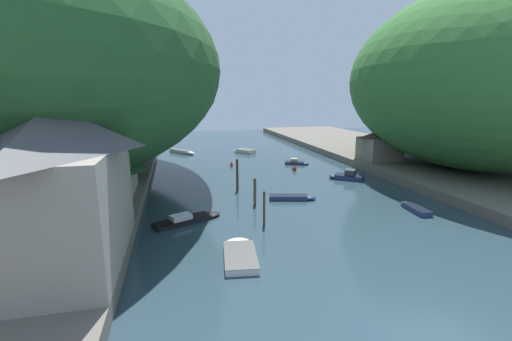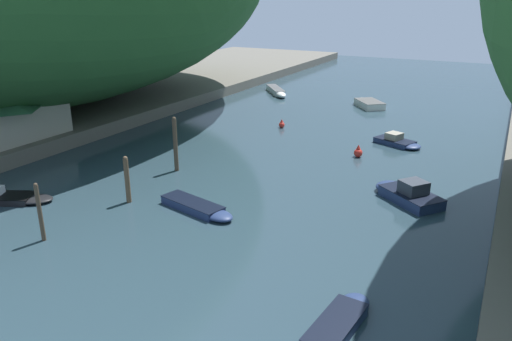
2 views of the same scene
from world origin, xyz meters
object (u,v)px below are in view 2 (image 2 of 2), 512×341
at_px(boat_moored_right, 277,92).
at_px(channel_buoy_near, 282,124).
at_px(boat_mid_channel, 367,103).
at_px(boat_red_skiff, 0,197).
at_px(boat_navy_launch, 406,193).
at_px(boat_cabin_cruiser, 200,208).
at_px(boat_yellow_tender, 399,142).
at_px(channel_buoy_far, 358,152).
at_px(boat_open_rowboat, 341,320).

xyz_separation_m(boat_moored_right, channel_buoy_near, (6.97, -13.88, -0.03)).
height_order(boat_mid_channel, channel_buoy_near, channel_buoy_near).
bearing_deg(boat_mid_channel, boat_red_skiff, -147.64).
bearing_deg(boat_navy_launch, boat_cabin_cruiser, 163.68).
height_order(boat_yellow_tender, boat_moored_right, boat_yellow_tender).
bearing_deg(channel_buoy_near, boat_navy_launch, -41.27).
distance_m(boat_mid_channel, boat_moored_right, 11.41).
bearing_deg(channel_buoy_far, boat_mid_channel, 103.41).
distance_m(boat_yellow_tender, boat_navy_launch, 11.23).
relative_size(boat_cabin_cruiser, boat_open_rowboat, 1.25).
bearing_deg(boat_red_skiff, boat_navy_launch, 93.32).
distance_m(boat_mid_channel, channel_buoy_near, 13.01).
height_order(boat_open_rowboat, boat_moored_right, boat_moored_right).
height_order(boat_red_skiff, boat_open_rowboat, boat_red_skiff).
bearing_deg(boat_mid_channel, boat_open_rowboat, -114.82).
xyz_separation_m(boat_cabin_cruiser, boat_red_skiff, (-11.06, -4.06, 0.02)).
distance_m(boat_cabin_cruiser, boat_mid_channel, 30.86).
xyz_separation_m(boat_cabin_cruiser, boat_mid_channel, (0.74, 30.85, 0.12)).
xyz_separation_m(boat_cabin_cruiser, boat_navy_launch, (9.64, 6.97, 0.19)).
bearing_deg(channel_buoy_near, channel_buoy_far, -31.00).
xyz_separation_m(boat_mid_channel, channel_buoy_near, (-4.33, -12.27, -0.04)).
height_order(boat_yellow_tender, boat_navy_launch, boat_navy_launch).
bearing_deg(boat_cabin_cruiser, boat_open_rowboat, 72.92).
distance_m(boat_yellow_tender, channel_buoy_near, 10.47).
bearing_deg(channel_buoy_near, boat_mid_channel, 70.55).
relative_size(boat_cabin_cruiser, boat_navy_launch, 1.09).
bearing_deg(boat_open_rowboat, boat_red_skiff, -179.47).
xyz_separation_m(boat_cabin_cruiser, boat_yellow_tender, (6.85, 17.84, 0.06)).
distance_m(boat_mid_channel, channel_buoy_far, 17.85).
height_order(boat_cabin_cruiser, channel_buoy_near, channel_buoy_near).
relative_size(boat_open_rowboat, channel_buoy_near, 5.17).
bearing_deg(boat_moored_right, channel_buoy_near, 78.28).
distance_m(boat_open_rowboat, channel_buoy_near, 28.05).
bearing_deg(boat_cabin_cruiser, boat_red_skiff, -56.23).
bearing_deg(boat_open_rowboat, boat_cabin_cruiser, 154.94).
bearing_deg(channel_buoy_near, boat_open_rowboat, -61.00).
relative_size(boat_red_skiff, boat_moored_right, 1.09).
relative_size(boat_yellow_tender, channel_buoy_far, 4.33).
distance_m(boat_red_skiff, channel_buoy_near, 23.84).
relative_size(boat_mid_channel, channel_buoy_far, 5.01).
height_order(boat_navy_launch, channel_buoy_near, boat_navy_launch).
bearing_deg(boat_yellow_tender, channel_buoy_far, -1.47).
bearing_deg(boat_navy_launch, boat_yellow_tender, 52.22).
bearing_deg(boat_red_skiff, boat_yellow_tender, 116.00).
xyz_separation_m(boat_red_skiff, boat_open_rowboat, (21.07, -1.89, -0.02)).
relative_size(boat_open_rowboat, boat_moored_right, 0.71).
relative_size(boat_cabin_cruiser, boat_moored_right, 0.88).
xyz_separation_m(boat_yellow_tender, channel_buoy_far, (-1.97, -4.35, 0.08)).
distance_m(boat_open_rowboat, boat_moored_right, 43.57).
relative_size(boat_navy_launch, channel_buoy_near, 5.93).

